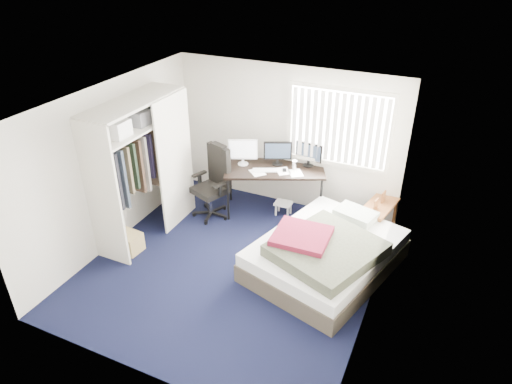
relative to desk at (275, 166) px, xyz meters
The scene contains 10 objects.
ground 1.95m from the desk, 87.68° to the right, with size 4.20×4.20×0.00m, color black.
room_shell 1.88m from the desk, 87.68° to the right, with size 4.20×4.20×4.20m.
window_assembly 1.26m from the desk, 16.54° to the left, with size 1.72×0.09×1.32m.
closet 2.24m from the desk, 137.11° to the right, with size 0.64×1.84×2.22m.
desk is the anchor object (origin of this frame).
office_chair 1.11m from the desk, 147.16° to the right, with size 0.77×0.77×1.28m.
footstool 0.71m from the desk, 25.59° to the right, with size 0.30×0.25×0.24m.
nightstand 1.86m from the desk, ahead, with size 0.54×0.85×0.72m.
bed 1.91m from the desk, 43.77° to the right, with size 2.16×2.53×0.71m.
pine_box 2.69m from the desk, 127.43° to the right, with size 0.40×0.30×0.30m, color tan.
Camera 1 is at (2.52, -4.72, 4.29)m, focal length 32.00 mm.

